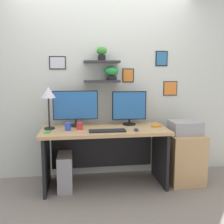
{
  "coord_description": "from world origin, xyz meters",
  "views": [
    {
      "loc": [
        -0.37,
        -3.24,
        1.45
      ],
      "look_at": [
        0.1,
        0.05,
        0.95
      ],
      "focal_mm": 42.17,
      "sensor_mm": 36.0,
      "label": 1
    }
  ],
  "objects_px": {
    "keyboard": "(107,131)",
    "cell_phone": "(48,132)",
    "computer_mouse": "(136,130)",
    "scissors_tray": "(156,126)",
    "monitor_left": "(76,107)",
    "printer": "(185,127)",
    "desk": "(104,144)",
    "coffee_mug": "(80,126)",
    "computer_tower_left": "(65,171)",
    "pen_cup": "(68,127)",
    "monitor_right": "(129,107)",
    "desk_lamp": "(48,95)",
    "drawer_cabinet": "(184,158)"
  },
  "relations": [
    {
      "from": "cell_phone",
      "to": "computer_tower_left",
      "type": "distance_m",
      "value": 0.57
    },
    {
      "from": "keyboard",
      "to": "pen_cup",
      "type": "height_order",
      "value": "pen_cup"
    },
    {
      "from": "pen_cup",
      "to": "scissors_tray",
      "type": "bearing_deg",
      "value": 2.86
    },
    {
      "from": "keyboard",
      "to": "drawer_cabinet",
      "type": "height_order",
      "value": "keyboard"
    },
    {
      "from": "monitor_right",
      "to": "desk_lamp",
      "type": "xyz_separation_m",
      "value": [
        -1.05,
        -0.14,
        0.19
      ]
    },
    {
      "from": "monitor_right",
      "to": "cell_phone",
      "type": "bearing_deg",
      "value": -162.86
    },
    {
      "from": "printer",
      "to": "computer_tower_left",
      "type": "xyz_separation_m",
      "value": [
        -1.56,
        0.0,
        -0.52
      ]
    },
    {
      "from": "scissors_tray",
      "to": "pen_cup",
      "type": "bearing_deg",
      "value": -177.14
    },
    {
      "from": "monitor_left",
      "to": "coffee_mug",
      "type": "xyz_separation_m",
      "value": [
        0.05,
        -0.22,
        -0.21
      ]
    },
    {
      "from": "desk",
      "to": "scissors_tray",
      "type": "relative_size",
      "value": 13.26
    },
    {
      "from": "monitor_left",
      "to": "keyboard",
      "type": "distance_m",
      "value": 0.59
    },
    {
      "from": "coffee_mug",
      "to": "computer_tower_left",
      "type": "height_order",
      "value": "coffee_mug"
    },
    {
      "from": "cell_phone",
      "to": "coffee_mug",
      "type": "distance_m",
      "value": 0.4
    },
    {
      "from": "keyboard",
      "to": "cell_phone",
      "type": "height_order",
      "value": "keyboard"
    },
    {
      "from": "computer_tower_left",
      "to": "desk_lamp",
      "type": "bearing_deg",
      "value": 150.93
    },
    {
      "from": "keyboard",
      "to": "printer",
      "type": "height_order",
      "value": "printer"
    },
    {
      "from": "cell_phone",
      "to": "monitor_left",
      "type": "bearing_deg",
      "value": 51.62
    },
    {
      "from": "keyboard",
      "to": "computer_mouse",
      "type": "distance_m",
      "value": 0.35
    },
    {
      "from": "keyboard",
      "to": "coffee_mug",
      "type": "bearing_deg",
      "value": 152.2
    },
    {
      "from": "printer",
      "to": "computer_tower_left",
      "type": "relative_size",
      "value": 0.86
    },
    {
      "from": "desk_lamp",
      "to": "scissors_tray",
      "type": "height_order",
      "value": "desk_lamp"
    },
    {
      "from": "scissors_tray",
      "to": "computer_tower_left",
      "type": "relative_size",
      "value": 0.27
    },
    {
      "from": "monitor_right",
      "to": "desk_lamp",
      "type": "relative_size",
      "value": 0.88
    },
    {
      "from": "keyboard",
      "to": "printer",
      "type": "bearing_deg",
      "value": 7.91
    },
    {
      "from": "desk",
      "to": "drawer_cabinet",
      "type": "distance_m",
      "value": 1.08
    },
    {
      "from": "printer",
      "to": "pen_cup",
      "type": "bearing_deg",
      "value": -179.27
    },
    {
      "from": "desk",
      "to": "printer",
      "type": "relative_size",
      "value": 4.19
    },
    {
      "from": "monitor_left",
      "to": "printer",
      "type": "xyz_separation_m",
      "value": [
        1.42,
        -0.24,
        -0.27
      ]
    },
    {
      "from": "desk_lamp",
      "to": "pen_cup",
      "type": "bearing_deg",
      "value": -27.64
    },
    {
      "from": "monitor_left",
      "to": "computer_tower_left",
      "type": "height_order",
      "value": "monitor_left"
    },
    {
      "from": "monitor_left",
      "to": "coffee_mug",
      "type": "bearing_deg",
      "value": -77.83
    },
    {
      "from": "keyboard",
      "to": "desk_lamp",
      "type": "xyz_separation_m",
      "value": [
        -0.7,
        0.25,
        0.41
      ]
    },
    {
      "from": "monitor_left",
      "to": "coffee_mug",
      "type": "distance_m",
      "value": 0.31
    },
    {
      "from": "monitor_right",
      "to": "drawer_cabinet",
      "type": "distance_m",
      "value": 0.99
    },
    {
      "from": "desk",
      "to": "coffee_mug",
      "type": "relative_size",
      "value": 17.69
    },
    {
      "from": "desk_lamp",
      "to": "computer_tower_left",
      "type": "height_order",
      "value": "desk_lamp"
    },
    {
      "from": "coffee_mug",
      "to": "printer",
      "type": "relative_size",
      "value": 0.24
    },
    {
      "from": "keyboard",
      "to": "scissors_tray",
      "type": "distance_m",
      "value": 0.69
    },
    {
      "from": "pen_cup",
      "to": "coffee_mug",
      "type": "bearing_deg",
      "value": 16.89
    },
    {
      "from": "cell_phone",
      "to": "drawer_cabinet",
      "type": "height_order",
      "value": "cell_phone"
    },
    {
      "from": "coffee_mug",
      "to": "pen_cup",
      "type": "distance_m",
      "value": 0.15
    },
    {
      "from": "computer_mouse",
      "to": "scissors_tray",
      "type": "height_order",
      "value": "computer_mouse"
    },
    {
      "from": "desk",
      "to": "coffee_mug",
      "type": "height_order",
      "value": "coffee_mug"
    },
    {
      "from": "keyboard",
      "to": "scissors_tray",
      "type": "relative_size",
      "value": 3.67
    },
    {
      "from": "computer_mouse",
      "to": "printer",
      "type": "xyz_separation_m",
      "value": [
        0.69,
        0.15,
        -0.03
      ]
    },
    {
      "from": "scissors_tray",
      "to": "computer_tower_left",
      "type": "distance_m",
      "value": 1.31
    },
    {
      "from": "pen_cup",
      "to": "scissors_tray",
      "type": "relative_size",
      "value": 0.83
    },
    {
      "from": "computer_mouse",
      "to": "printer",
      "type": "bearing_deg",
      "value": 12.53
    },
    {
      "from": "coffee_mug",
      "to": "keyboard",
      "type": "bearing_deg",
      "value": -27.8
    },
    {
      "from": "monitor_right",
      "to": "printer",
      "type": "xyz_separation_m",
      "value": [
        0.7,
        -0.24,
        -0.25
      ]
    }
  ]
}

